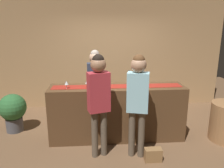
% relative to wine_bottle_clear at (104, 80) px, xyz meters
% --- Properties ---
extents(ground_plane, '(10.00, 10.00, 0.00)m').
position_rel_wine_bottle_clear_xyz_m(ground_plane, '(0.24, -0.06, -1.16)').
color(ground_plane, brown).
extents(back_wall, '(6.00, 0.12, 2.90)m').
position_rel_wine_bottle_clear_xyz_m(back_wall, '(0.24, 1.84, 0.29)').
color(back_wall, tan).
rests_on(back_wall, ground).
extents(bar_counter, '(2.56, 0.60, 1.05)m').
position_rel_wine_bottle_clear_xyz_m(bar_counter, '(0.24, -0.06, -0.64)').
color(bar_counter, '#543821').
rests_on(bar_counter, ground).
extents(counter_runner_cloth, '(2.43, 0.28, 0.01)m').
position_rel_wine_bottle_clear_xyz_m(counter_runner_cloth, '(0.24, -0.06, -0.11)').
color(counter_runner_cloth, maroon).
rests_on(counter_runner_cloth, bar_counter).
extents(wine_bottle_clear, '(0.07, 0.07, 0.30)m').
position_rel_wine_bottle_clear_xyz_m(wine_bottle_clear, '(0.00, 0.00, 0.00)').
color(wine_bottle_clear, '#B2C6C1').
rests_on(wine_bottle_clear, bar_counter).
extents(wine_bottle_amber, '(0.07, 0.07, 0.30)m').
position_rel_wine_bottle_clear_xyz_m(wine_bottle_amber, '(0.47, -0.03, 0.00)').
color(wine_bottle_amber, brown).
rests_on(wine_bottle_amber, bar_counter).
extents(wine_glass_near_customer, '(0.07, 0.07, 0.14)m').
position_rel_wine_bottle_clear_xyz_m(wine_glass_near_customer, '(-0.32, -0.10, -0.01)').
color(wine_glass_near_customer, silver).
rests_on(wine_glass_near_customer, bar_counter).
extents(wine_glass_mid_counter, '(0.07, 0.07, 0.14)m').
position_rel_wine_bottle_clear_xyz_m(wine_glass_mid_counter, '(-0.69, -0.15, -0.01)').
color(wine_glass_mid_counter, silver).
rests_on(wine_glass_mid_counter, bar_counter).
extents(bartender, '(0.35, 0.24, 1.68)m').
position_rel_wine_bottle_clear_xyz_m(bartender, '(-0.17, 0.52, -0.13)').
color(bartender, '#26262B').
rests_on(bartender, ground).
extents(customer_sipping, '(0.38, 0.28, 1.74)m').
position_rel_wine_bottle_clear_xyz_m(customer_sipping, '(0.51, -0.73, -0.08)').
color(customer_sipping, brown).
rests_on(customer_sipping, ground).
extents(customer_browsing, '(0.38, 0.29, 1.74)m').
position_rel_wine_bottle_clear_xyz_m(customer_browsing, '(-0.12, -0.67, -0.08)').
color(customer_browsing, brown).
rests_on(customer_browsing, ground).
extents(potted_plant_tall, '(0.55, 0.55, 0.81)m').
position_rel_wine_bottle_clear_xyz_m(potted_plant_tall, '(-1.89, 0.37, -0.70)').
color(potted_plant_tall, '#4C4C51').
rests_on(potted_plant_tall, ground).
extents(handbag, '(0.28, 0.14, 0.22)m').
position_rel_wine_bottle_clear_xyz_m(handbag, '(0.76, -0.91, -1.05)').
color(handbag, olive).
rests_on(handbag, ground).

